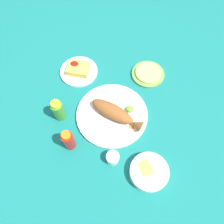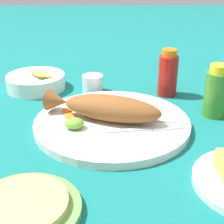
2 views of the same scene
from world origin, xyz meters
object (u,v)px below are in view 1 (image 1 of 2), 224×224
(fork_near, at_px, (94,109))
(hot_sauce_bottle_red, at_px, (68,140))
(hot_sauce_bottle_green, at_px, (58,110))
(salt_cup, at_px, (113,158))
(main_plate, at_px, (112,115))
(fried_fish, at_px, (115,113))
(guacamole_bowl, at_px, (149,172))
(side_plate_fries, at_px, (79,71))
(fork_far, at_px, (99,102))
(tortilla_plate, at_px, (148,74))

(fork_near, bearing_deg, hot_sauce_bottle_red, 80.27)
(hot_sauce_bottle_green, distance_m, salt_cup, 0.35)
(hot_sauce_bottle_green, height_order, salt_cup, hot_sauce_bottle_green)
(main_plate, bearing_deg, hot_sauce_bottle_green, 12.84)
(fried_fish, xyz_separation_m, guacamole_bowl, (-0.21, 0.25, -0.02))
(guacamole_bowl, bearing_deg, hot_sauce_bottle_green, -21.90)
(side_plate_fries, distance_m, guacamole_bowl, 0.67)
(salt_cup, bearing_deg, hot_sauce_bottle_green, -28.18)
(fork_far, relative_size, hot_sauce_bottle_red, 1.39)
(hot_sauce_bottle_green, height_order, guacamole_bowl, hot_sauce_bottle_green)
(side_plate_fries, bearing_deg, hot_sauce_bottle_green, 87.52)
(hot_sauce_bottle_green, height_order, tortilla_plate, hot_sauce_bottle_green)
(fork_far, distance_m, tortilla_plate, 0.33)
(hot_sauce_bottle_red, bearing_deg, fried_fish, -132.76)
(hot_sauce_bottle_red, bearing_deg, salt_cup, 172.66)
(tortilla_plate, bearing_deg, salt_cup, 79.89)
(fork_far, relative_size, salt_cup, 3.03)
(main_plate, bearing_deg, fried_fish, 160.90)
(salt_cup, height_order, side_plate_fries, salt_cup)
(salt_cup, height_order, tortilla_plate, salt_cup)
(guacamole_bowl, bearing_deg, fried_fish, -49.88)
(fork_near, distance_m, fork_far, 0.05)
(tortilla_plate, bearing_deg, fried_fish, 66.77)
(fork_near, xyz_separation_m, hot_sauce_bottle_red, (0.07, 0.20, 0.04))
(fork_far, height_order, hot_sauce_bottle_green, hot_sauce_bottle_green)
(side_plate_fries, relative_size, guacamole_bowl, 1.23)
(hot_sauce_bottle_red, xyz_separation_m, guacamole_bowl, (-0.38, 0.05, -0.04))
(main_plate, relative_size, hot_sauce_bottle_green, 2.76)
(salt_cup, bearing_deg, tortilla_plate, -100.11)
(fork_far, xyz_separation_m, hot_sauce_bottle_red, (0.08, 0.25, 0.04))
(fork_far, xyz_separation_m, tortilla_plate, (-0.23, -0.25, -0.01))
(fried_fish, bearing_deg, side_plate_fries, -23.18)
(guacamole_bowl, relative_size, tortilla_plate, 0.93)
(fork_near, distance_m, guacamole_bowl, 0.41)
(hot_sauce_bottle_green, relative_size, guacamole_bowl, 0.76)
(main_plate, bearing_deg, salt_cup, 103.13)
(salt_cup, relative_size, guacamole_bowl, 0.35)
(fork_near, relative_size, fork_far, 1.00)
(guacamole_bowl, xyz_separation_m, tortilla_plate, (0.08, -0.55, -0.02))
(main_plate, bearing_deg, fork_far, -31.56)
(main_plate, distance_m, fork_near, 0.09)
(salt_cup, xyz_separation_m, tortilla_plate, (-0.09, -0.52, -0.01))
(main_plate, bearing_deg, fork_near, -3.13)
(fried_fish, height_order, hot_sauce_bottle_red, hot_sauce_bottle_red)
(main_plate, height_order, guacamole_bowl, guacamole_bowl)
(salt_cup, xyz_separation_m, side_plate_fries, (0.30, -0.46, -0.01))
(fork_far, bearing_deg, tortilla_plate, -139.65)
(fried_fish, relative_size, tortilla_plate, 1.54)
(fork_near, relative_size, hot_sauce_bottle_red, 1.39)
(fork_far, bearing_deg, side_plate_fries, -55.02)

